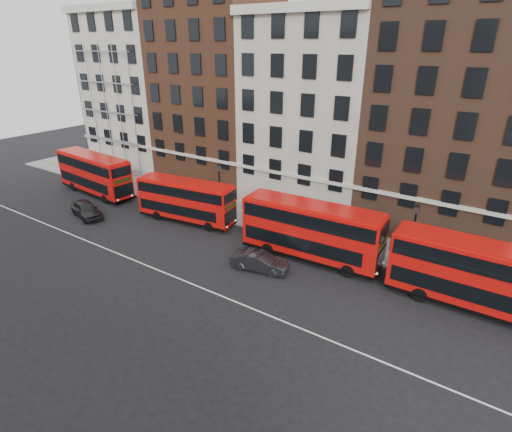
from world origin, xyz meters
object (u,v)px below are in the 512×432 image
Objects in this scene: bus_b at (186,200)px; bus_d at (479,275)px; car_rear at (86,209)px; bus_c at (311,230)px; car_front at (259,261)px; bus_a at (94,173)px.

bus_d is at bearing -7.58° from bus_b.
bus_d is (24.95, 0.00, 0.26)m from bus_b.
bus_b is 10.25m from car_rear.
car_front is at bearing -125.16° from bus_c.
bus_a is 25.01m from car_front.
bus_a is 13.87m from bus_b.
bus_c is 1.02× the size of bus_d.
bus_c is 2.44× the size of car_rear.
bus_b is at bearing 179.46° from bus_d.
bus_b is 11.52m from car_front.
car_rear is at bearing -39.39° from bus_a.
car_front is at bearing -72.63° from car_rear.
car_rear is 1.06× the size of car_front.
bus_c is 22.70m from car_rear.
bus_d reaches higher than bus_b.
car_rear is at bearing 80.31° from car_front.
car_rear is (4.89, -4.74, -1.66)m from bus_a.
bus_a is at bearing 177.15° from bus_c.
bus_d reaches higher than car_front.
car_rear is 19.82m from car_front.
bus_d is at bearing -88.01° from car_front.
bus_d reaches higher than car_rear.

